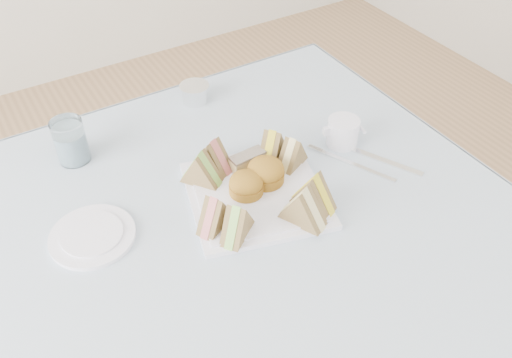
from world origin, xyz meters
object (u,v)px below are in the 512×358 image
table (255,323)px  serving_plate (256,195)px  water_glass (70,141)px  creamer_jug (343,132)px

table → serving_plate: (0.03, 0.04, 0.38)m
water_glass → creamer_jug: 0.60m
table → water_glass: water_glass is taller
water_glass → creamer_jug: water_glass is taller
table → serving_plate: 0.39m
creamer_jug → table: bearing=-149.9°
table → creamer_jug: creamer_jug is taller
table → serving_plate: size_ratio=3.37×
serving_plate → water_glass: bearing=147.2°
serving_plate → water_glass: (-0.28, 0.31, 0.04)m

